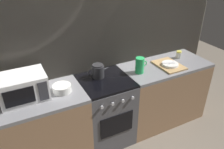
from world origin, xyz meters
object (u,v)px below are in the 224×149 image
object	(u,v)px
microwave	(23,87)
kettle	(98,71)
stove_unit	(106,110)
spice_jar	(179,55)
pitcher	(140,65)
dish_pile	(169,65)
mixing_bowl	(62,88)

from	to	relation	value
microwave	kettle	distance (m)	0.85
kettle	stove_unit	bearing A→B (deg)	-66.95
microwave	spice_jar	world-z (taller)	microwave
kettle	pitcher	bearing A→B (deg)	-14.65
microwave	spice_jar	xyz separation A→B (m)	(2.08, 0.04, -0.08)
pitcher	microwave	bearing A→B (deg)	176.95
pitcher	dish_pile	distance (m)	0.46
kettle	mixing_bowl	size ratio (longest dim) A/B	1.42
kettle	spice_jar	world-z (taller)	kettle
microwave	kettle	size ratio (longest dim) A/B	1.62
microwave	pitcher	xyz separation A→B (m)	(1.35, -0.07, -0.03)
mixing_bowl	dish_pile	distance (m)	1.43
mixing_bowl	spice_jar	distance (m)	1.71
microwave	pitcher	bearing A→B (deg)	-3.05
mixing_bowl	stove_unit	bearing A→B (deg)	1.14
stove_unit	pitcher	size ratio (longest dim) A/B	4.50
kettle	spice_jar	bearing A→B (deg)	-0.97
pitcher	dish_pile	xyz separation A→B (m)	(0.45, -0.03, -0.08)
stove_unit	mixing_bowl	world-z (taller)	mixing_bowl
stove_unit	kettle	xyz separation A→B (m)	(-0.04, 0.10, 0.53)
stove_unit	kettle	world-z (taller)	kettle
microwave	dish_pile	xyz separation A→B (m)	(1.80, -0.10, -0.12)
mixing_bowl	pitcher	distance (m)	0.98
microwave	dish_pile	world-z (taller)	microwave
kettle	pitcher	size ratio (longest dim) A/B	1.42
stove_unit	microwave	world-z (taller)	microwave
kettle	pitcher	xyz separation A→B (m)	(0.51, -0.13, 0.02)
stove_unit	mixing_bowl	xyz separation A→B (m)	(-0.52, -0.01, 0.49)
microwave	spice_jar	size ratio (longest dim) A/B	4.38
stove_unit	dish_pile	world-z (taller)	dish_pile
pitcher	stove_unit	bearing A→B (deg)	176.52
spice_jar	mixing_bowl	bearing A→B (deg)	-176.87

